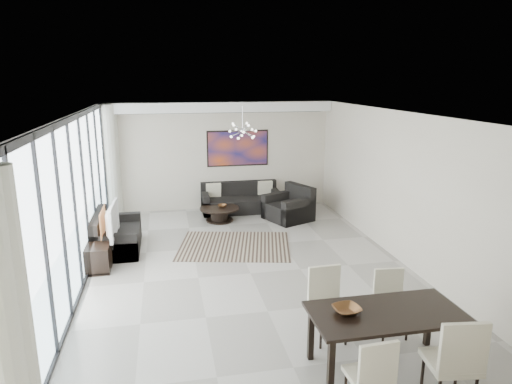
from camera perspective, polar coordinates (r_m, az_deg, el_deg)
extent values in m
cube|color=#A8A39B|center=(8.55, -0.69, -10.07)|extent=(6.00, 9.00, 0.02)
cube|color=white|center=(7.82, -0.76, 9.55)|extent=(6.00, 9.00, 0.02)
cube|color=beige|center=(12.41, -4.59, 4.50)|extent=(6.00, 0.02, 2.90)
cube|color=beige|center=(4.05, 11.69, -16.78)|extent=(6.00, 0.02, 2.90)
cube|color=beige|center=(9.09, 18.13, 0.29)|extent=(0.02, 9.00, 2.90)
cube|color=silver|center=(8.08, -21.97, -1.71)|extent=(0.01, 8.95, 2.85)
cube|color=black|center=(7.84, -22.62, 8.20)|extent=(0.04, 8.95, 0.10)
cube|color=black|center=(8.55, -20.82, -10.90)|extent=(0.04, 8.95, 0.06)
cube|color=black|center=(5.31, -27.21, -10.35)|extent=(0.04, 0.05, 2.88)
cube|color=black|center=(6.21, -24.81, -6.63)|extent=(0.04, 0.05, 2.88)
cube|color=black|center=(7.14, -23.04, -3.84)|extent=(0.04, 0.05, 2.88)
cube|color=black|center=(8.08, -21.69, -1.70)|extent=(0.04, 0.05, 2.88)
cube|color=black|center=(9.03, -20.63, -0.01)|extent=(0.04, 0.05, 2.88)
cube|color=black|center=(10.00, -19.77, 1.36)|extent=(0.04, 0.05, 2.88)
cube|color=black|center=(10.97, -19.06, 2.49)|extent=(0.04, 0.05, 2.88)
cube|color=black|center=(11.94, -18.47, 3.43)|extent=(0.04, 0.05, 2.88)
cylinder|color=beige|center=(12.07, -17.72, 3.60)|extent=(0.36, 0.36, 2.85)
cube|color=white|center=(12.07, -4.60, 10.54)|extent=(5.98, 0.40, 0.26)
cube|color=#C1491A|center=(12.43, -2.30, 5.48)|extent=(1.68, 0.04, 0.98)
cylinder|color=silver|center=(10.35, -1.70, 9.19)|extent=(0.02, 0.02, 0.55)
sphere|color=silver|center=(10.38, -1.68, 7.67)|extent=(0.12, 0.12, 0.12)
cube|color=black|center=(9.87, -2.68, -6.72)|extent=(2.67, 2.26, 0.01)
cylinder|color=black|center=(11.48, -4.60, -2.05)|extent=(0.99, 0.99, 0.04)
cylinder|color=black|center=(11.53, -4.58, -2.87)|extent=(0.43, 0.43, 0.31)
cylinder|color=black|center=(11.57, -4.57, -3.53)|extent=(0.69, 0.69, 0.03)
imported|color=brown|center=(11.49, -4.24, -1.74)|extent=(0.25, 0.25, 0.07)
cube|color=black|center=(12.30, -1.89, -1.57)|extent=(2.09, 0.85, 0.38)
cube|color=black|center=(12.53, -2.16, 0.51)|extent=(2.09, 0.17, 0.38)
cube|color=black|center=(12.16, -6.34, -1.42)|extent=(0.17, 0.85, 0.55)
cube|color=black|center=(12.47, 2.45, -0.96)|extent=(0.17, 0.85, 0.55)
cube|color=black|center=(10.03, -16.88, -5.80)|extent=(0.90, 1.59, 0.40)
cube|color=black|center=(9.95, -19.09, -3.72)|extent=(0.18, 1.59, 0.40)
cube|color=black|center=(9.34, -17.30, -6.74)|extent=(0.90, 0.18, 0.58)
cube|color=black|center=(10.67, -16.58, -4.08)|extent=(0.90, 0.18, 0.58)
cube|color=black|center=(11.60, 4.03, -2.44)|extent=(1.29, 1.32, 0.43)
cube|color=black|center=(11.73, 5.53, -0.11)|extent=(0.59, 1.01, 0.43)
cube|color=black|center=(11.89, 2.78, -1.53)|extent=(0.96, 0.57, 0.62)
cube|color=black|center=(11.27, 5.36, -2.45)|extent=(0.96, 0.57, 0.62)
cylinder|color=black|center=(10.76, -17.39, -2.92)|extent=(0.36, 0.36, 0.04)
cylinder|color=black|center=(10.83, -17.29, -4.16)|extent=(0.06, 0.06, 0.45)
cylinder|color=black|center=(10.90, -17.21, -5.27)|extent=(0.25, 0.25, 0.03)
cube|color=black|center=(9.53, -18.76, -6.73)|extent=(0.44, 1.56, 0.49)
imported|color=gray|center=(9.36, -18.03, -3.42)|extent=(0.17, 1.10, 0.63)
cube|color=black|center=(5.90, 15.97, -14.37)|extent=(1.85, 0.93, 0.04)
cube|color=black|center=(5.52, 9.34, -20.83)|extent=(0.07, 0.07, 0.73)
cube|color=black|center=(6.09, 6.88, -17.11)|extent=(0.07, 0.07, 0.73)
cube|color=black|center=(6.23, 24.38, -17.62)|extent=(0.07, 0.07, 0.73)
cube|color=black|center=(6.73, 20.77, -14.74)|extent=(0.07, 0.07, 0.73)
cube|color=beige|center=(5.36, 13.83, -21.43)|extent=(0.45, 0.45, 0.06)
cube|color=beige|center=(5.09, 15.03, -20.31)|extent=(0.43, 0.07, 0.52)
cube|color=beige|center=(5.68, 23.13, -19.00)|extent=(0.57, 0.57, 0.07)
cube|color=beige|center=(5.37, 24.54, -17.60)|extent=(0.51, 0.12, 0.62)
cylinder|color=black|center=(5.90, 20.09, -20.53)|extent=(0.04, 0.04, 0.48)
cube|color=beige|center=(6.47, 9.11, -14.22)|extent=(0.48, 0.48, 0.06)
cube|color=beige|center=(6.51, 8.49, -11.40)|extent=(0.46, 0.07, 0.56)
cylinder|color=black|center=(6.51, 11.20, -16.58)|extent=(0.04, 0.04, 0.43)
cylinder|color=black|center=(6.67, 6.91, -15.61)|extent=(0.04, 0.04, 0.43)
cube|color=beige|center=(6.79, 16.63, -13.60)|extent=(0.46, 0.46, 0.05)
cube|color=beige|center=(6.84, 16.19, -11.14)|extent=(0.42, 0.09, 0.51)
cylinder|color=black|center=(6.82, 18.35, -15.73)|extent=(0.04, 0.04, 0.39)
cylinder|color=black|center=(6.97, 14.68, -14.78)|extent=(0.04, 0.04, 0.39)
imported|color=brown|center=(5.74, 11.28, -14.26)|extent=(0.38, 0.38, 0.08)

